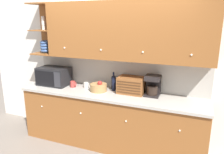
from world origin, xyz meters
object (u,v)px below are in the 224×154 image
(wine_bottle, at_px, (114,82))
(mug, at_px, (73,84))
(fruit_basket, at_px, (99,87))
(bread_box, at_px, (131,85))
(coffee_maker, at_px, (153,85))
(microwave, at_px, (54,76))
(mug_blue_second, at_px, (86,85))

(wine_bottle, bearing_deg, mug, -171.30)
(fruit_basket, bearing_deg, mug, 176.69)
(mug, height_order, bread_box, bread_box)
(mug, distance_m, bread_box, 1.04)
(mug, distance_m, coffee_maker, 1.39)
(microwave, relative_size, coffee_maker, 1.69)
(fruit_basket, relative_size, bread_box, 0.67)
(mug, relative_size, wine_bottle, 0.35)
(bread_box, bearing_deg, wine_bottle, 173.31)
(bread_box, bearing_deg, fruit_basket, -169.08)
(bread_box, distance_m, coffee_maker, 0.34)
(microwave, height_order, coffee_maker, coffee_maker)
(wine_bottle, distance_m, bread_box, 0.32)
(mug, distance_m, fruit_basket, 0.51)
(mug, bearing_deg, fruit_basket, -3.31)
(fruit_basket, bearing_deg, wine_bottle, 32.93)
(microwave, relative_size, fruit_basket, 1.99)
(fruit_basket, height_order, bread_box, bread_box)
(mug_blue_second, distance_m, wine_bottle, 0.50)
(mug, bearing_deg, microwave, 178.80)
(microwave, xyz_separation_m, mug, (0.40, -0.01, -0.11))
(fruit_basket, xyz_separation_m, coffee_maker, (0.87, 0.12, 0.10))
(bread_box, height_order, coffee_maker, coffee_maker)
(mug, distance_m, mug_blue_second, 0.24)
(wine_bottle, bearing_deg, fruit_basket, -147.07)
(bread_box, xyz_separation_m, coffee_maker, (0.34, 0.02, 0.03))
(microwave, bearing_deg, bread_box, 2.59)
(mug_blue_second, relative_size, fruit_basket, 0.34)
(mug, xyz_separation_m, mug_blue_second, (0.23, 0.06, -0.01))
(coffee_maker, bearing_deg, mug_blue_second, -178.40)
(wine_bottle, relative_size, bread_box, 0.75)
(mug_blue_second, relative_size, coffee_maker, 0.29)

